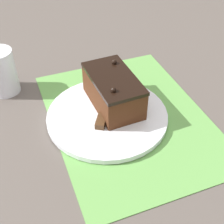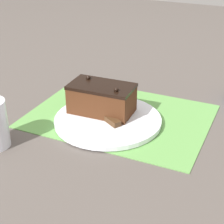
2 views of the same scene
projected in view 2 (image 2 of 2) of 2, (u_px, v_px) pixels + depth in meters
The scene contains 5 objects.
ground_plane at pixel (120, 116), 0.99m from camera, with size 3.00×3.00×0.00m, color #544C47.
placemat_woven at pixel (120, 116), 0.99m from camera, with size 0.46×0.34×0.00m, color #609E4C.
cake_plate at pixel (108, 120), 0.95m from camera, with size 0.27×0.27×0.01m.
chocolate_cake at pixel (102, 98), 0.96m from camera, with size 0.17×0.10×0.09m.
serving_knife at pixel (102, 114), 0.95m from camera, with size 0.20×0.13×0.01m.
Camera 2 is at (0.34, -0.80, 0.47)m, focal length 60.00 mm.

